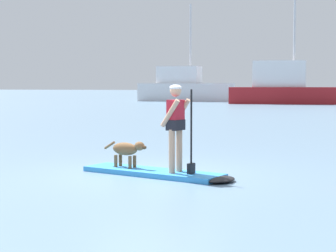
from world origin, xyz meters
name	(u,v)px	position (x,y,z in m)	size (l,w,h in m)	color
ground_plane	(153,175)	(0.00, 0.00, 0.00)	(400.00, 400.00, 0.00)	slate
paddleboard	(162,173)	(0.22, -0.06, 0.05)	(3.30, 1.61, 0.10)	#338CD8
person_paddler	(176,122)	(0.53, -0.15, 1.07)	(0.67, 0.57, 1.67)	tan
dog	(127,150)	(-0.61, 0.17, 0.46)	(1.05, 0.40, 0.54)	brown
moored_boat_center	(184,88)	(-14.02, 50.98, 1.49)	(10.42, 3.37, 10.73)	silver
moored_boat_far_port	(285,88)	(-2.31, 44.91, 1.53)	(11.16, 3.57, 10.54)	maroon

